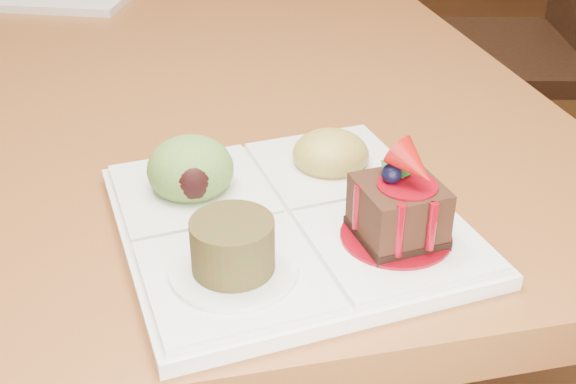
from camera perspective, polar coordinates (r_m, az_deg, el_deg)
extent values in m
plane|color=brown|center=(1.62, -11.51, -11.32)|extent=(6.00, 6.00, 0.00)
cube|color=brown|center=(1.27, -14.98, 14.13)|extent=(1.00, 1.80, 0.04)
cylinder|color=brown|center=(2.21, -1.79, 11.83)|extent=(0.06, 0.06, 0.71)
cube|color=black|center=(1.82, 15.91, 10.45)|extent=(0.54, 0.54, 0.04)
cylinder|color=black|center=(1.71, 9.90, 0.68)|extent=(0.04, 0.04, 0.46)
cylinder|color=black|center=(2.13, 18.87, 5.67)|extent=(0.04, 0.04, 0.46)
cylinder|color=black|center=(2.05, 8.58, 6.03)|extent=(0.04, 0.04, 0.46)
cube|color=white|center=(0.57, 0.00, -2.49)|extent=(0.29, 0.29, 0.01)
cube|color=white|center=(0.54, 8.48, -3.83)|extent=(0.14, 0.14, 0.01)
cube|color=white|center=(0.50, -4.29, -6.61)|extent=(0.14, 0.14, 0.01)
cube|color=white|center=(0.61, -7.59, 0.18)|extent=(0.14, 0.14, 0.01)
cube|color=white|center=(0.64, 3.36, 2.12)|extent=(0.14, 0.14, 0.01)
cylinder|color=maroon|center=(0.54, 8.52, -3.46)|extent=(0.08, 0.08, 0.00)
cube|color=black|center=(0.54, 8.54, -3.22)|extent=(0.07, 0.07, 0.01)
cube|color=black|center=(0.53, 8.73, -1.17)|extent=(0.06, 0.06, 0.04)
cylinder|color=maroon|center=(0.52, 8.89, 0.67)|extent=(0.04, 0.04, 0.00)
sphere|color=black|center=(0.52, 8.18, 1.46)|extent=(0.01, 0.01, 0.01)
cone|color=#9B0E0A|center=(0.51, 9.91, 2.08)|extent=(0.04, 0.05, 0.04)
cube|color=#124914|center=(0.53, 8.80, 1.83)|extent=(0.02, 0.02, 0.01)
cube|color=#124914|center=(0.52, 8.02, 1.85)|extent=(0.01, 0.02, 0.01)
cylinder|color=maroon|center=(0.50, 8.80, -3.02)|extent=(0.01, 0.01, 0.04)
cylinder|color=maroon|center=(0.51, 11.30, -2.68)|extent=(0.01, 0.01, 0.04)
cylinder|color=maroon|center=(0.52, 5.51, -1.20)|extent=(0.01, 0.01, 0.04)
cylinder|color=white|center=(0.50, -4.31, -6.15)|extent=(0.09, 0.09, 0.00)
cylinder|color=#442813|center=(0.49, -4.40, -4.20)|extent=(0.06, 0.06, 0.04)
cylinder|color=#3E200D|center=(0.48, -4.46, -2.95)|extent=(0.05, 0.05, 0.00)
ellipsoid|color=olive|center=(0.60, -7.71, 1.81)|extent=(0.07, 0.07, 0.05)
ellipsoid|color=black|center=(0.58, -7.49, 0.79)|extent=(0.04, 0.03, 0.03)
ellipsoid|color=#AA983D|center=(0.63, 3.39, 3.01)|extent=(0.07, 0.07, 0.04)
cube|color=#CC3F0E|center=(0.64, 4.28, 3.80)|extent=(0.02, 0.02, 0.02)
cube|color=#3B6716|center=(0.64, 2.55, 4.18)|extent=(0.02, 0.02, 0.02)
cube|color=#CC3F0E|center=(0.62, 2.01, 2.93)|extent=(0.02, 0.02, 0.01)
cube|color=#3B6716|center=(0.62, 3.94, 2.79)|extent=(0.02, 0.02, 0.02)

